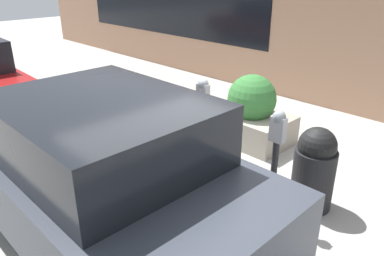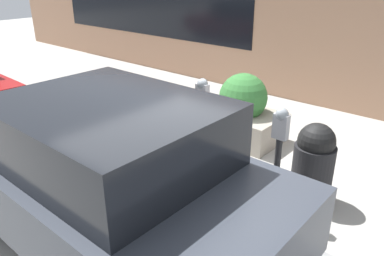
{
  "view_description": "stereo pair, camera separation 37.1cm",
  "coord_description": "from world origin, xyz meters",
  "views": [
    {
      "loc": [
        -3.14,
        3.02,
        2.79
      ],
      "look_at": [
        0.0,
        -0.08,
        0.9
      ],
      "focal_mm": 35.0,
      "sensor_mm": 36.0,
      "label": 1
    },
    {
      "loc": [
        -2.87,
        3.27,
        2.79
      ],
      "look_at": [
        0.0,
        -0.08,
        0.9
      ],
      "focal_mm": 35.0,
      "sensor_mm": 36.0,
      "label": 2
    }
  ],
  "objects": [
    {
      "name": "parking_meter_middle",
      "position": [
        1.1,
        -0.24,
        0.86
      ],
      "size": [
        0.15,
        0.13,
        1.34
      ],
      "color": "#232326",
      "rests_on": "ground_plane"
    },
    {
      "name": "parked_car_middle",
      "position": [
        0.03,
        1.27,
        0.84
      ],
      "size": [
        4.18,
        2.03,
        1.64
      ],
      "rotation": [
        0.0,
        0.0,
        0.0
      ],
      "color": "#383D47",
      "rests_on": "ground_plane"
    },
    {
      "name": "ground_plane",
      "position": [
        0.0,
        0.0,
        0.0
      ],
      "size": [
        40.0,
        40.0,
        0.0
      ],
      "primitive_type": "plane",
      "color": "#ADAAA3"
    },
    {
      "name": "curb_strip",
      "position": [
        0.0,
        0.08,
        0.02
      ],
      "size": [
        24.5,
        0.16,
        0.04
      ],
      "color": "gray",
      "rests_on": "ground_plane"
    },
    {
      "name": "trash_bin",
      "position": [
        -1.34,
        -0.86,
        0.54
      ],
      "size": [
        0.51,
        0.51,
        1.07
      ],
      "color": "black",
      "rests_on": "ground_plane"
    },
    {
      "name": "parking_meter_second",
      "position": [
        -0.04,
        -0.23,
        0.99
      ],
      "size": [
        0.16,
        0.14,
        1.53
      ],
      "color": "#232326",
      "rests_on": "ground_plane"
    },
    {
      "name": "planter_box",
      "position": [
        0.41,
        -1.9,
        0.49
      ],
      "size": [
        1.36,
        0.97,
        1.17
      ],
      "color": "#A39989",
      "rests_on": "ground_plane"
    },
    {
      "name": "building_facade",
      "position": [
        0.0,
        -4.47,
        1.97
      ],
      "size": [
        24.5,
        0.17,
        3.93
      ],
      "color": "tan",
      "rests_on": "ground_plane"
    },
    {
      "name": "parking_meter_nearest",
      "position": [
        -1.12,
        -0.3,
        0.92
      ],
      "size": [
        0.17,
        0.15,
        1.38
      ],
      "color": "#232326",
      "rests_on": "ground_plane"
    }
  ]
}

